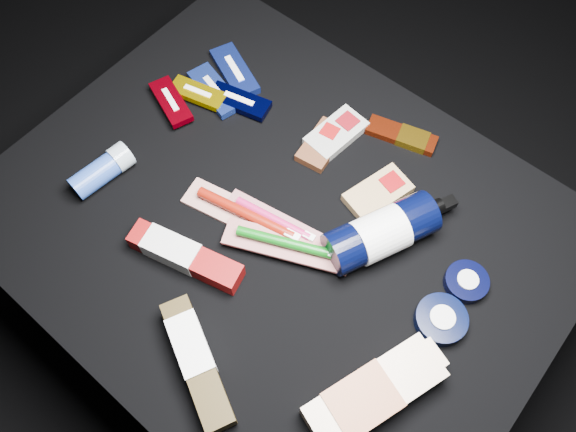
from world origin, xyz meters
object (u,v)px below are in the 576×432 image
Objects in this scene: deodorant_stick at (103,170)px; toothpaste_carton_red at (181,254)px; bodywash_bottle at (372,395)px; lotion_bottle at (381,233)px.

deodorant_stick is 0.59× the size of toothpaste_carton_red.
deodorant_stick is at bearing -161.81° from bodywash_bottle.
deodorant_stick is 0.22m from toothpaste_carton_red.
deodorant_stick is (-0.60, 0.01, 0.00)m from bodywash_bottle.
toothpaste_carton_red is at bearing 0.09° from deodorant_stick.
lotion_bottle is 1.04× the size of bodywash_bottle.
toothpaste_carton_red is (-0.38, -0.02, -0.00)m from bodywash_bottle.
bodywash_bottle reaches higher than toothpaste_carton_red.
lotion_bottle is 0.26m from bodywash_bottle.
bodywash_bottle is 1.93× the size of deodorant_stick.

